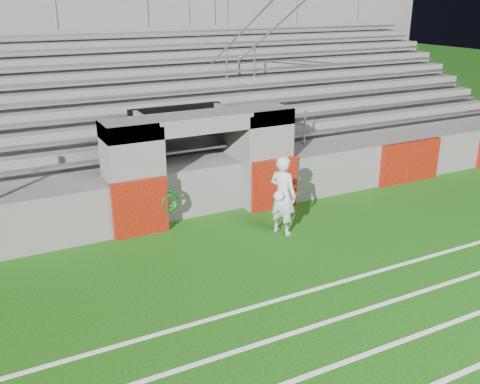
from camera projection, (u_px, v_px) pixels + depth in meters
ground at (272, 271)px, 10.86m from camera, size 90.00×90.00×0.00m
stadium_structure at (145, 123)px, 17.00m from camera, size 26.00×8.48×5.42m
goalkeeper_with_ball at (283, 195)px, 12.32m from camera, size 0.68×0.81×1.89m
hose_coil at (169, 201)px, 12.57m from camera, size 0.49×0.14×0.55m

